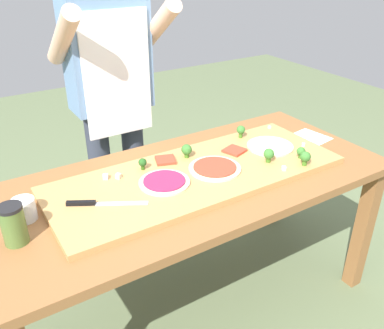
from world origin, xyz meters
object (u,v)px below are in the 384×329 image
at_px(broccoli_floret_front_mid, 143,163).
at_px(pizza_slice_far_left, 166,160).
at_px(broccoli_floret_back_left, 241,130).
at_px(cheese_crumble_b, 106,177).
at_px(cheese_crumble_a, 303,145).
at_px(prep_table, 191,196).
at_px(broccoli_floret_center_left, 269,154).
at_px(sauce_jar, 13,224).
at_px(broccoli_floret_back_right, 187,150).
at_px(cheese_crumble_e, 284,168).
at_px(cook_center, 111,89).
at_px(chefs_knife, 96,203).
at_px(broccoli_floret_center_right, 301,152).
at_px(flour_cup, 24,211).
at_px(pizza_whole_tomato_red, 215,168).
at_px(cheese_crumble_c, 118,176).
at_px(broccoli_floret_front_left, 305,157).
at_px(cheese_crumble_d, 269,127).
at_px(recipe_note, 311,137).
at_px(pizza_slice_near_right, 234,151).
at_px(pizza_whole_beet_magenta, 164,182).
at_px(pizza_whole_cheese_artichoke, 270,146).

bearing_deg(broccoli_floret_front_mid, pizza_slice_far_left, 7.29).
bearing_deg(broccoli_floret_back_left, cheese_crumble_b, -177.35).
relative_size(pizza_slice_far_left, cheese_crumble_a, 5.95).
xyz_separation_m(prep_table, cheese_crumble_a, (0.61, -0.07, 0.13)).
bearing_deg(broccoli_floret_center_left, cheese_crumble_b, 160.16).
bearing_deg(sauce_jar, broccoli_floret_back_right, 13.68).
xyz_separation_m(broccoli_floret_back_right, cheese_crumble_e, (0.30, -0.33, -0.03)).
xyz_separation_m(sauce_jar, cook_center, (0.64, 0.68, 0.18)).
relative_size(chefs_knife, broccoli_floret_center_right, 5.07).
bearing_deg(cheese_crumble_a, cheese_crumble_e, -152.45).
relative_size(pizza_slice_far_left, cook_center, 0.05).
height_order(prep_table, flour_cup, flour_cup).
height_order(pizza_whole_tomato_red, cheese_crumble_c, cheese_crumble_c).
relative_size(broccoli_floret_back_right, broccoli_floret_front_left, 0.96).
relative_size(chefs_knife, cheese_crumble_d, 20.62).
relative_size(cheese_crumble_b, recipe_note, 0.12).
height_order(broccoli_floret_center_right, cheese_crumble_e, broccoli_floret_center_right).
xyz_separation_m(broccoli_floret_back_right, sauce_jar, (-0.80, -0.19, 0.01)).
distance_m(broccoli_floret_front_mid, cheese_crumble_a, 0.80).
bearing_deg(cheese_crumble_b, pizza_whole_tomato_red, -22.02).
distance_m(prep_table, cheese_crumble_e, 0.43).
bearing_deg(pizza_slice_far_left, chefs_knife, -156.53).
height_order(pizza_whole_tomato_red, broccoli_floret_back_right, broccoli_floret_back_right).
bearing_deg(pizza_slice_near_right, broccoli_floret_center_left, -68.39).
height_order(chefs_knife, cheese_crumble_c, cheese_crumble_c).
distance_m(broccoli_floret_center_left, flour_cup, 1.04).
relative_size(cheese_crumble_d, cook_center, 0.01).
bearing_deg(sauce_jar, broccoli_floret_front_mid, 18.86).
distance_m(pizza_whole_beet_magenta, cheese_crumble_d, 0.79).
bearing_deg(broccoli_floret_back_left, broccoli_floret_front_left, -81.82).
bearing_deg(broccoli_floret_center_right, pizza_slice_near_right, 135.45).
height_order(pizza_whole_cheese_artichoke, cheese_crumble_d, pizza_whole_cheese_artichoke).
distance_m(chefs_knife, cook_center, 0.76).
relative_size(sauce_jar, cook_center, 0.09).
bearing_deg(cheese_crumble_a, flour_cup, 174.35).
distance_m(prep_table, broccoli_floret_back_left, 0.47).
bearing_deg(broccoli_floret_front_left, cheese_crumble_a, 45.76).
xyz_separation_m(flour_cup, cook_center, (0.59, 0.56, 0.21)).
bearing_deg(pizza_whole_cheese_artichoke, cheese_crumble_c, 171.62).
bearing_deg(broccoli_floret_front_mid, cheese_crumble_b, 177.35).
bearing_deg(cook_center, pizza_whole_tomato_red, -73.15).
height_order(broccoli_floret_center_right, cheese_crumble_d, broccoli_floret_center_right).
xyz_separation_m(cheese_crumble_c, cheese_crumble_d, (0.90, 0.07, -0.00)).
xyz_separation_m(broccoli_floret_front_left, cheese_crumble_e, (-0.11, 0.02, -0.03)).
bearing_deg(broccoli_floret_back_right, recipe_note, -8.35).
distance_m(broccoli_floret_back_left, cheese_crumble_b, 0.75).
distance_m(pizza_whole_cheese_artichoke, broccoli_floret_front_mid, 0.64).
height_order(prep_table, broccoli_floret_front_left, broccoli_floret_front_left).
bearing_deg(cheese_crumble_d, chefs_knife, -168.70).
xyz_separation_m(broccoli_floret_front_left, recipe_note, (0.30, 0.24, -0.07)).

